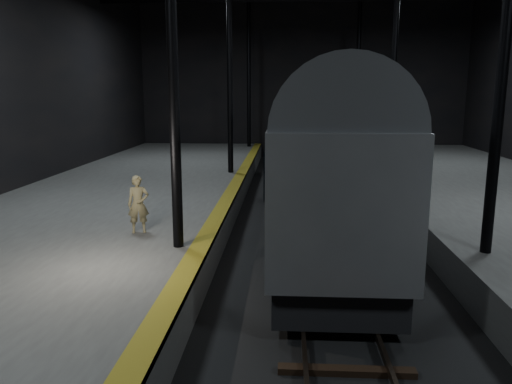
{
  "coord_description": "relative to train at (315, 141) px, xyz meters",
  "views": [
    {
      "loc": [
        -1.1,
        -16.0,
        4.83
      ],
      "look_at": [
        -1.96,
        -1.86,
        2.0
      ],
      "focal_mm": 35.0,
      "sensor_mm": 36.0,
      "label": 1
    }
  ],
  "objects": [
    {
      "name": "track",
      "position": [
        0.0,
        -3.02,
        -2.97
      ],
      "size": [
        2.4,
        43.0,
        0.24
      ],
      "color": "#3F3328",
      "rests_on": "ground"
    },
    {
      "name": "tactile_strip",
      "position": [
        -3.25,
        -3.02,
        -2.03
      ],
      "size": [
        0.5,
        43.8,
        0.01
      ],
      "primitive_type": "cube",
      "color": "olive",
      "rests_on": "platform_left"
    },
    {
      "name": "ground",
      "position": [
        0.0,
        -3.02,
        -3.04
      ],
      "size": [
        44.0,
        44.0,
        0.0
      ],
      "primitive_type": "plane",
      "color": "black",
      "rests_on": "ground"
    },
    {
      "name": "woman",
      "position": [
        -5.16,
        -5.81,
        -1.23
      ],
      "size": [
        0.67,
        0.54,
        1.6
      ],
      "primitive_type": "imported",
      "rotation": [
        0.0,
        0.0,
        0.3
      ],
      "color": "#9B8D5F",
      "rests_on": "platform_left"
    },
    {
      "name": "train",
      "position": [
        0.0,
        0.0,
        0.0
      ],
      "size": [
        3.05,
        20.36,
        5.44
      ],
      "color": "#A4A7AC",
      "rests_on": "ground"
    },
    {
      "name": "platform_left",
      "position": [
        -7.5,
        -3.02,
        -2.54
      ],
      "size": [
        9.0,
        43.8,
        1.0
      ],
      "primitive_type": "cube",
      "color": "#4B4B48",
      "rests_on": "ground"
    }
  ]
}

